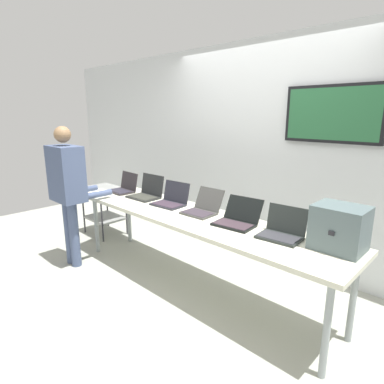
# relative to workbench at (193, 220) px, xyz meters

# --- Properties ---
(ground) EXTENTS (8.00, 8.00, 0.04)m
(ground) POSITION_rel_workbench_xyz_m (0.00, 0.00, -0.74)
(ground) COLOR #9C9E92
(back_wall) EXTENTS (8.00, 0.11, 2.57)m
(back_wall) POSITION_rel_workbench_xyz_m (0.02, 1.13, 0.58)
(back_wall) COLOR silver
(back_wall) RESTS_ON ground
(workbench) EXTENTS (3.13, 0.70, 0.77)m
(workbench) POSITION_rel_workbench_xyz_m (0.00, 0.00, 0.00)
(workbench) COLOR beige
(workbench) RESTS_ON ground
(equipment_box) EXTENTS (0.36, 0.31, 0.33)m
(equipment_box) POSITION_rel_workbench_xyz_m (1.34, 0.16, 0.22)
(equipment_box) COLOR #4F5F62
(equipment_box) RESTS_ON workbench
(laptop_station_0) EXTENTS (0.36, 0.29, 0.24)m
(laptop_station_0) POSITION_rel_workbench_xyz_m (-1.32, 0.09, 0.11)
(laptop_station_0) COLOR #282326
(laptop_station_0) RESTS_ON workbench
(laptop_station_1) EXTENTS (0.38, 0.31, 0.26)m
(laptop_station_1) POSITION_rel_workbench_xyz_m (-0.88, 0.11, 0.11)
(laptop_station_1) COLOR black
(laptop_station_1) RESTS_ON workbench
(laptop_station_2) EXTENTS (0.37, 0.32, 0.24)m
(laptop_station_2) POSITION_rel_workbench_xyz_m (-0.43, 0.10, 0.11)
(laptop_station_2) COLOR #23242B
(laptop_station_2) RESTS_ON workbench
(laptop_station_3) EXTENTS (0.33, 0.36, 0.23)m
(laptop_station_3) POSITION_rel_workbench_xyz_m (0.02, 0.12, 0.10)
(laptop_station_3) COLOR #3C3C3A
(laptop_station_3) RESTS_ON workbench
(laptop_station_4) EXTENTS (0.39, 0.38, 0.22)m
(laptop_station_4) POSITION_rel_workbench_xyz_m (0.47, 0.09, 0.10)
(laptop_station_4) COLOR black
(laptop_station_4) RESTS_ON workbench
(laptop_station_5) EXTENTS (0.36, 0.31, 0.24)m
(laptop_station_5) POSITION_rel_workbench_xyz_m (0.92, 0.09, 0.11)
(laptop_station_5) COLOR #222726
(laptop_station_5) RESTS_ON workbench
(person) EXTENTS (0.44, 0.58, 1.61)m
(person) POSITION_rel_workbench_xyz_m (-1.35, -0.62, 0.26)
(person) COLOR #435071
(person) RESTS_ON ground
(paper_sheet) EXTENTS (0.27, 0.34, 0.00)m
(paper_sheet) POSITION_rel_workbench_xyz_m (-1.58, -0.17, 0.05)
(paper_sheet) COLOR white
(paper_sheet) RESTS_ON workbench
(storage_cart) EXTENTS (0.56, 0.44, 0.70)m
(storage_cart) POSITION_rel_workbench_xyz_m (-1.97, 0.17, -0.25)
(storage_cart) COLOR gray
(storage_cart) RESTS_ON ground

